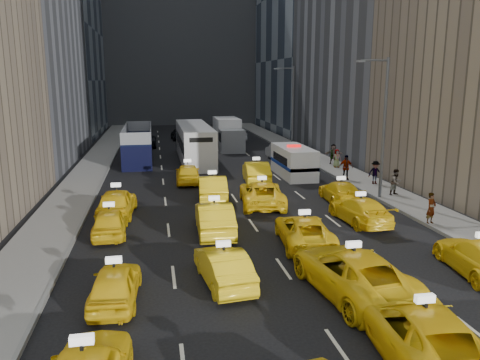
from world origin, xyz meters
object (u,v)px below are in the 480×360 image
object	(u,v)px
box_truck	(228,134)
pedestrian_0	(431,208)
nypd_van	(294,162)
taxi_2	(422,332)
city_bus	(194,143)
double_decker	(138,144)

from	to	relation	value
box_truck	pedestrian_0	distance (m)	30.68
nypd_van	pedestrian_0	xyz separation A→B (m)	(3.30, -14.10, -0.17)
nypd_van	taxi_2	bearing A→B (deg)	-102.50
taxi_2	pedestrian_0	bearing A→B (deg)	-117.73
nypd_van	city_bus	world-z (taller)	city_bus
pedestrian_0	taxi_2	bearing A→B (deg)	-146.38
nypd_van	box_truck	bearing A→B (deg)	96.27
taxi_2	pedestrian_0	distance (m)	13.05
taxi_2	nypd_van	world-z (taller)	nypd_van
taxi_2	nypd_van	bearing A→B (deg)	-93.22
city_bus	pedestrian_0	bearing A→B (deg)	-58.35
double_decker	box_truck	distance (m)	11.52
double_decker	pedestrian_0	size ratio (longest dim) A/B	6.75
nypd_van	city_bus	distance (m)	11.47
city_bus	box_truck	xyz separation A→B (m)	(4.40, 7.06, -0.02)
nypd_van	city_bus	xyz separation A→B (m)	(-7.21, 8.90, 0.55)
box_truck	pedestrian_0	size ratio (longest dim) A/B	4.54
nypd_van	double_decker	world-z (taller)	double_decker
double_decker	pedestrian_0	xyz separation A→B (m)	(15.81, -23.84, -0.64)
double_decker	nypd_van	bearing A→B (deg)	-38.49
pedestrian_0	box_truck	bearing A→B (deg)	78.39
pedestrian_0	nypd_van	bearing A→B (deg)	80.08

